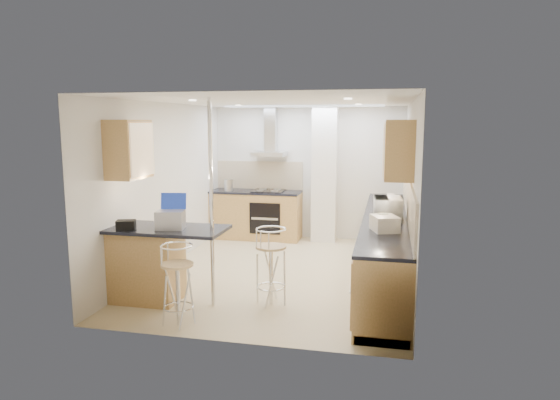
% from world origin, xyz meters
% --- Properties ---
extents(ground, '(4.80, 4.80, 0.00)m').
position_xyz_m(ground, '(0.00, 0.00, 0.00)').
color(ground, beige).
rests_on(ground, ground).
extents(room_shell, '(3.64, 4.84, 2.51)m').
position_xyz_m(room_shell, '(0.32, 0.38, 1.54)').
color(room_shell, silver).
rests_on(room_shell, ground).
extents(right_counter, '(0.63, 4.40, 0.92)m').
position_xyz_m(right_counter, '(1.50, 0.00, 0.46)').
color(right_counter, '#A78342').
rests_on(right_counter, ground).
extents(back_counter, '(1.70, 0.63, 0.92)m').
position_xyz_m(back_counter, '(-0.95, 2.10, 0.46)').
color(back_counter, '#A78342').
rests_on(back_counter, ground).
extents(peninsula, '(1.47, 0.72, 0.94)m').
position_xyz_m(peninsula, '(-1.12, -1.45, 0.48)').
color(peninsula, '#A78342').
rests_on(peninsula, ground).
extents(microwave, '(0.41, 0.57, 0.30)m').
position_xyz_m(microwave, '(1.52, -0.26, 1.07)').
color(microwave, white).
rests_on(microwave, right_counter).
extents(laptop, '(0.36, 0.30, 0.22)m').
position_xyz_m(laptop, '(-1.04, -1.50, 1.05)').
color(laptop, '#A7A8AF').
rests_on(laptop, peninsula).
extents(bag, '(0.26, 0.22, 0.12)m').
position_xyz_m(bag, '(-1.53, -1.68, 1.00)').
color(bag, black).
rests_on(bag, peninsula).
extents(bar_stool_near, '(0.40, 0.40, 0.91)m').
position_xyz_m(bar_stool_near, '(-0.70, -2.10, 0.46)').
color(bar_stool_near, '#D7B874').
rests_on(bar_stool_near, ground).
extents(bar_stool_end, '(0.53, 0.53, 0.96)m').
position_xyz_m(bar_stool_end, '(0.15, -1.25, 0.48)').
color(bar_stool_end, '#D7B874').
rests_on(bar_stool_end, ground).
extents(jar_a, '(0.15, 0.15, 0.16)m').
position_xyz_m(jar_a, '(1.55, 1.09, 1.00)').
color(jar_a, silver).
rests_on(jar_a, right_counter).
extents(jar_b, '(0.11, 0.11, 0.15)m').
position_xyz_m(jar_b, '(1.57, 0.75, 1.00)').
color(jar_b, silver).
rests_on(jar_b, right_counter).
extents(jar_c, '(0.17, 0.17, 0.19)m').
position_xyz_m(jar_c, '(1.46, -0.85, 1.01)').
color(jar_c, beige).
rests_on(jar_c, right_counter).
extents(jar_d, '(0.13, 0.13, 0.14)m').
position_xyz_m(jar_d, '(1.48, -0.59, 0.99)').
color(jar_d, white).
rests_on(jar_d, right_counter).
extents(bread_bin, '(0.37, 0.42, 0.18)m').
position_xyz_m(bread_bin, '(1.48, -0.98, 1.01)').
color(bread_bin, silver).
rests_on(bread_bin, right_counter).
extents(kettle, '(0.16, 0.16, 0.22)m').
position_xyz_m(kettle, '(-1.45, 1.97, 1.03)').
color(kettle, silver).
rests_on(kettle, back_counter).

